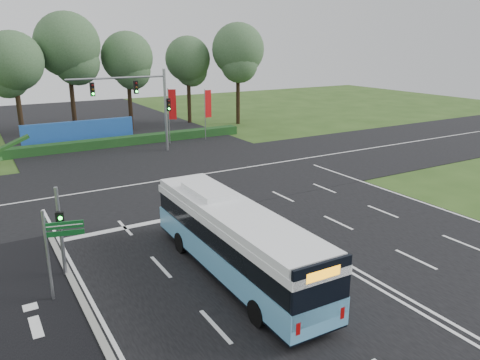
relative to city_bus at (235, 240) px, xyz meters
name	(u,v)px	position (x,y,z in m)	size (l,w,h in m)	color
ground	(287,236)	(4.22, 2.16, -1.58)	(120.00, 120.00, 0.00)	#2A4517
road_main	(287,236)	(4.22, 2.16, -1.56)	(20.00, 120.00, 0.04)	black
road_cross	(187,177)	(4.22, 14.16, -1.56)	(120.00, 14.00, 0.05)	black
bike_path	(17,351)	(-8.28, -0.84, -1.55)	(5.00, 18.00, 0.06)	black
kerb_strip	(95,327)	(-5.88, -0.84, -1.52)	(0.25, 18.00, 0.12)	gray
city_bus	(235,240)	(0.00, 0.00, 0.00)	(2.47, 10.98, 3.14)	#5AA3D0
pedestrian_signal	(61,229)	(-5.98, 3.49, 0.49)	(0.35, 0.43, 3.79)	gray
street_sign	(56,243)	(-6.45, 1.67, 0.68)	(1.35, 0.41, 3.54)	gray
banner_flag_mid	(171,108)	(7.76, 25.17, 1.73)	(0.71, 0.34, 5.13)	gray
banner_flag_right	(207,107)	(11.42, 25.13, 1.58)	(0.72, 0.08, 4.87)	gray
traffic_light_gantry	(145,98)	(4.43, 22.66, 3.08)	(8.41, 0.28, 7.00)	gray
hedge	(131,140)	(4.22, 26.66, -1.18)	(22.00, 1.20, 0.80)	#153B16
blue_hoarding	(79,133)	(0.22, 29.16, -0.48)	(10.00, 0.30, 2.20)	#1F52A9
eucalyptus_row	(67,53)	(0.54, 32.66, 6.51)	(41.55, 9.16, 11.98)	black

